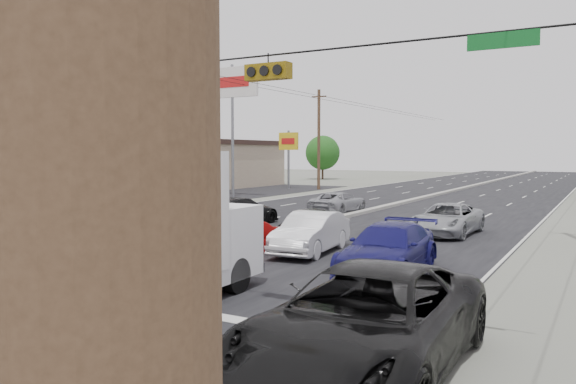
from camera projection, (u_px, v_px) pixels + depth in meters
name	position (u px, v px, depth m)	size (l,w,h in m)	color
ground	(73.00, 285.00, 15.76)	(200.00, 200.00, 0.00)	#606356
road_surface	(408.00, 203.00, 41.68)	(20.00, 160.00, 0.02)	black
center_median	(408.00, 201.00, 41.68)	(0.50, 160.00, 0.20)	gray
strip_mall	(108.00, 168.00, 50.16)	(12.00, 42.00, 4.60)	tan
parking_lot	(187.00, 198.00, 45.83)	(10.00, 42.00, 0.02)	black
utility_pole_left_b	(136.00, 130.00, 34.59)	(1.60, 0.30, 10.00)	#422D1E
utility_pole_left_c	(319.00, 139.00, 56.20)	(1.60, 0.30, 10.00)	#422D1E
traffic_signals	(103.00, 84.00, 14.68)	(25.00, 0.30, 0.54)	black
pole_sign_near	(4.00, 90.00, 29.65)	(3.50, 0.25, 9.00)	slate
pole_sign_mid	(120.00, 133.00, 39.43)	(2.60, 0.25, 7.00)	slate
pole_sign_billboard	(232.00, 91.00, 46.56)	(5.00, 0.25, 11.00)	slate
pole_sign_far	(289.00, 146.00, 57.99)	(2.20, 0.25, 6.00)	slate
tree_left_far	(323.00, 153.00, 78.31)	(4.80, 4.80, 6.12)	#382619
box_truck	(133.00, 230.00, 12.92)	(2.74, 7.43, 3.74)	black
tan_sedan	(15.00, 283.00, 12.70)	(2.11, 5.20, 1.51)	olive
red_sedan	(232.00, 239.00, 19.94)	(1.35, 3.86, 1.27)	#9C0A09
black_suv	(367.00, 322.00, 9.33)	(2.92, 6.34, 1.76)	black
queue_car_a	(308.00, 222.00, 24.91)	(1.48, 3.68, 1.26)	black
queue_car_b	(311.00, 233.00, 20.65)	(1.58, 4.53, 1.49)	silver
queue_car_c	(447.00, 220.00, 25.22)	(2.32, 5.04, 1.40)	#929599
queue_car_d	(388.00, 249.00, 17.16)	(2.10, 5.17, 1.50)	#131156
oncoming_near	(240.00, 211.00, 28.62)	(1.99, 4.91, 1.42)	black
oncoming_far	(338.00, 203.00, 34.34)	(2.14, 4.65, 1.29)	gray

